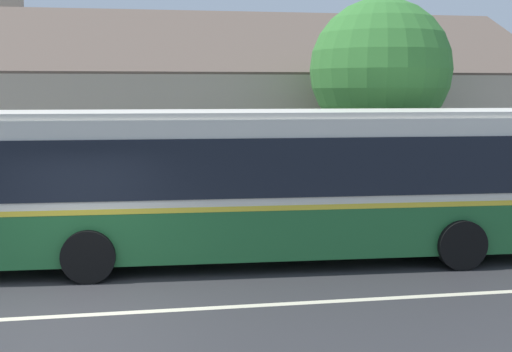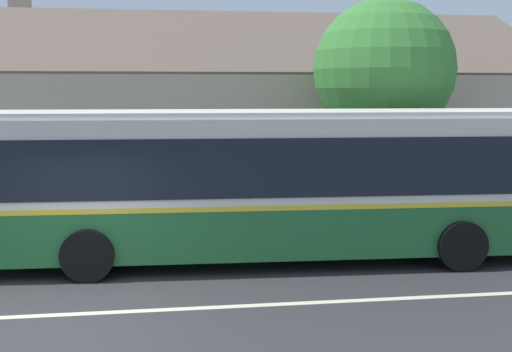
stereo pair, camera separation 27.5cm
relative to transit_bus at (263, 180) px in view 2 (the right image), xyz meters
name	(u,v)px [view 2 (the right image)]	position (x,y,z in m)	size (l,w,h in m)	color
ground_plane	(68,315)	(-3.60, -2.90, -1.69)	(300.00, 300.00, 0.00)	#2D2D30
sidewalk_far	(102,229)	(-3.60, 3.10, -1.61)	(60.00, 3.00, 0.15)	#ADAAA3
lane_divider_stripe	(68,314)	(-3.60, -2.90, -1.68)	(60.00, 0.16, 0.01)	beige
community_building	(195,128)	(-0.88, 10.84, 0.45)	(23.33, 10.44, 7.42)	tan
transit_bus	(263,180)	(0.00, 0.00, 0.00)	(12.57, 3.11, 3.13)	#236633
bench_by_building	(3,215)	(-5.89, 2.73, -1.11)	(1.76, 0.51, 0.94)	brown
street_tree_primary	(387,74)	(3.96, 3.72, 2.28)	(3.80, 3.80, 5.99)	#4C3828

